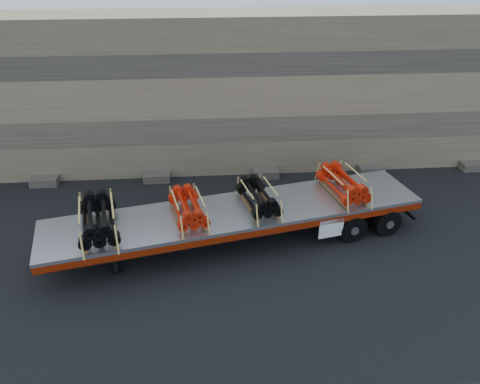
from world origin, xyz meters
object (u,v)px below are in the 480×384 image
object	(u,v)px
trailer	(237,226)
bundle_rear	(343,184)
bundle_midrear	(258,197)
bundle_front	(98,220)
bundle_midfront	(188,208)

from	to	relation	value
trailer	bundle_rear	world-z (taller)	bundle_rear
bundle_midrear	bundle_rear	distance (m)	3.32
bundle_midrear	bundle_rear	world-z (taller)	bundle_rear
trailer	bundle_front	bearing A→B (deg)	-180.00
trailer	bundle_front	distance (m)	4.81
bundle_front	bundle_rear	world-z (taller)	bundle_front
trailer	bundle_midrear	world-z (taller)	bundle_midrear
bundle_midrear	bundle_front	bearing A→B (deg)	180.00
trailer	bundle_midfront	size ratio (longest dim) A/B	6.42
trailer	bundle_midfront	world-z (taller)	bundle_midfront
trailer	bundle_midrear	bearing A→B (deg)	-0.00
bundle_front	bundle_midrear	distance (m)	5.49
bundle_front	bundle_midfront	world-z (taller)	bundle_front
bundle_rear	bundle_front	bearing A→B (deg)	180.00
bundle_midrear	trailer	bearing A→B (deg)	180.00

